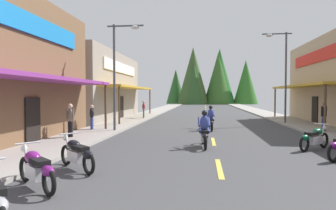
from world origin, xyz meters
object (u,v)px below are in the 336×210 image
at_px(pedestrian_waiting, 324,115).
at_px(pedestrian_strolling, 92,116).
at_px(motorcycle_parked_left_1, 36,168).
at_px(motorcycle_parked_left_2, 77,153).
at_px(pedestrian_by_shop, 70,118).
at_px(streetlamp_right, 282,65).
at_px(rider_cruising_lead, 204,132).
at_px(streetlamp_left, 120,62).
at_px(pedestrian_browsing, 144,108).
at_px(motorcycle_parked_right_4, 314,138).
at_px(rider_cruising_trailing, 210,120).

distance_m(pedestrian_waiting, pedestrian_strolling, 13.84).
height_order(motorcycle_parked_left_1, motorcycle_parked_left_2, same).
xyz_separation_m(pedestrian_by_shop, pedestrian_waiting, (13.62, 4.32, 0.01)).
bearing_deg(motorcycle_parked_left_1, streetlamp_right, -81.65).
bearing_deg(rider_cruising_lead, streetlamp_left, 45.26).
xyz_separation_m(streetlamp_left, pedestrian_strolling, (-1.87, 0.36, -3.20)).
bearing_deg(pedestrian_browsing, streetlamp_left, -96.59).
relative_size(motorcycle_parked_right_4, motorcycle_parked_left_2, 0.98).
distance_m(streetlamp_right, pedestrian_by_shop, 15.76).
xyz_separation_m(motorcycle_parked_left_2, rider_cruising_lead, (3.73, 4.24, 0.17)).
distance_m(streetlamp_left, motorcycle_parked_left_1, 11.02).
distance_m(streetlamp_left, pedestrian_strolling, 3.72).
bearing_deg(rider_cruising_lead, streetlamp_right, -32.30).
height_order(pedestrian_by_shop, pedestrian_strolling, pedestrian_by_shop).
distance_m(streetlamp_right, rider_cruising_trailing, 8.02).
height_order(rider_cruising_trailing, pedestrian_by_shop, pedestrian_by_shop).
relative_size(motorcycle_parked_right_4, pedestrian_strolling, 1.03).
bearing_deg(rider_cruising_trailing, rider_cruising_lead, 171.43).
distance_m(rider_cruising_trailing, pedestrian_strolling, 7.31).
bearing_deg(motorcycle_parked_left_1, pedestrian_by_shop, -31.22).
relative_size(motorcycle_parked_left_1, rider_cruising_trailing, 0.81).
relative_size(streetlamp_left, pedestrian_waiting, 3.53).
bearing_deg(motorcycle_parked_left_2, motorcycle_parked_right_4, -112.34).
bearing_deg(motorcycle_parked_left_1, motorcycle_parked_right_4, -105.83).
bearing_deg(pedestrian_browsing, pedestrian_by_shop, -105.14).
relative_size(motorcycle_parked_left_1, rider_cruising_lead, 0.81).
bearing_deg(motorcycle_parked_left_2, pedestrian_by_shop, -22.14).
xyz_separation_m(motorcycle_parked_left_1, pedestrian_by_shop, (-2.68, 7.41, 0.55)).
height_order(streetlamp_right, rider_cruising_trailing, streetlamp_right).
bearing_deg(streetlamp_right, pedestrian_waiting, -75.82).
distance_m(motorcycle_parked_right_4, rider_cruising_trailing, 7.25).
xyz_separation_m(streetlamp_right, pedestrian_waiting, (1.21, -4.77, -3.39)).
distance_m(motorcycle_parked_left_2, pedestrian_strolling, 9.46).
distance_m(rider_cruising_lead, pedestrian_browsing, 14.72).
distance_m(rider_cruising_lead, pedestrian_strolling, 8.26).
xyz_separation_m(rider_cruising_lead, rider_cruising_trailing, (0.41, 5.93, 0.00)).
bearing_deg(streetlamp_left, streetlamp_right, 29.79).
bearing_deg(rider_cruising_trailing, streetlamp_right, -54.37).
xyz_separation_m(streetlamp_left, pedestrian_by_shop, (-1.68, -2.95, -3.08)).
height_order(streetlamp_right, motorcycle_parked_left_1, streetlamp_right).
bearing_deg(streetlamp_right, motorcycle_parked_right_4, -97.74).
xyz_separation_m(motorcycle_parked_left_2, rider_cruising_trailing, (4.14, 10.17, 0.17)).
height_order(rider_cruising_lead, rider_cruising_trailing, same).
relative_size(streetlamp_left, motorcycle_parked_left_1, 3.67).
bearing_deg(motorcycle_parked_left_2, streetlamp_left, -41.24).
bearing_deg(rider_cruising_trailing, motorcycle_parked_left_1, 155.43).
relative_size(motorcycle_parked_right_4, rider_cruising_lead, 0.77).
height_order(streetlamp_left, streetlamp_right, streetlamp_right).
xyz_separation_m(streetlamp_left, motorcycle_parked_left_1, (1.00, -10.35, -3.63)).
bearing_deg(rider_cruising_trailing, pedestrian_browsing, 32.37).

